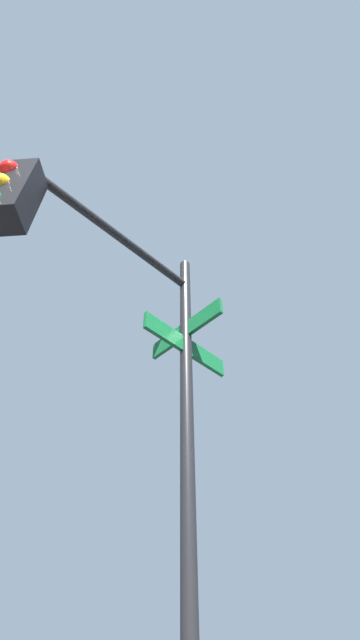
{
  "coord_description": "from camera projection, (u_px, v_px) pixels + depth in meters",
  "views": [
    {
      "loc": [
        -7.35,
        -3.59,
        1.77
      ],
      "look_at": [
        -7.14,
        -6.4,
        4.52
      ],
      "focal_mm": 23.19,
      "sensor_mm": 36.0,
      "label": 1
    }
  ],
  "objects": [
    {
      "name": "traffic_signal_near",
      "position": [
        108.0,
        332.0,
        3.45
      ],
      "size": [
        1.92,
        2.14,
        5.84
      ],
      "color": "black",
      "rests_on": "ground_plane"
    }
  ]
}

